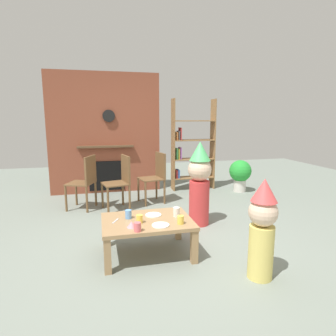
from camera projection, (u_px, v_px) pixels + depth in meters
The scene contains 19 objects.
ground_plane at pixel (164, 239), 3.63m from camera, with size 12.00×12.00×0.00m, color gray.
brick_fireplace_feature at pixel (105, 134), 5.76m from camera, with size 2.20×0.28×2.40m.
bookshelf at pixel (190, 148), 6.03m from camera, with size 0.90×0.28×1.90m.
coffee_table at pixel (147, 225), 3.17m from camera, with size 0.98×0.72×0.41m.
paper_cup_near_left at pixel (128, 214), 3.19m from camera, with size 0.07×0.07×0.10m, color #669EE0.
paper_cup_near_right at pixel (140, 219), 3.06m from camera, with size 0.07×0.07×0.09m, color #F2CC4C.
paper_cup_center at pixel (138, 227), 2.83m from camera, with size 0.07×0.07×0.09m, color #E5666B.
paper_cup_far_left at pixel (176, 212), 3.26m from camera, with size 0.07×0.07×0.11m, color silver.
paper_cup_far_right at pixel (181, 220), 3.03m from camera, with size 0.07×0.07×0.09m, color #F2CC4C.
paper_plate_front at pixel (153, 215), 3.30m from camera, with size 0.18×0.18×0.01m, color white.
paper_plate_rear at pixel (161, 225), 2.99m from camera, with size 0.18×0.18×0.01m, color white.
birthday_cake_slice at pixel (132, 224), 2.94m from camera, with size 0.10×0.10×0.07m, color pink.
table_fork at pixel (115, 221), 3.12m from camera, with size 0.15×0.02×0.01m, color silver.
child_with_cone_hat at pixel (262, 227), 2.67m from camera, with size 0.27×0.27×0.97m.
child_in_pink at pixel (199, 181), 4.03m from camera, with size 0.33×0.33×1.19m.
dining_chair_left at pixel (86, 179), 4.74m from camera, with size 0.52×0.52×0.90m.
dining_chair_middle at pixel (121, 179), 4.76m from camera, with size 0.48×0.48×0.90m.
dining_chair_right at pixel (156, 174), 5.14m from camera, with size 0.47×0.47×0.90m.
potted_plant_tall at pixel (240, 173), 5.90m from camera, with size 0.45×0.45×0.66m.
Camera 1 is at (-0.75, -3.33, 1.52)m, focal length 30.59 mm.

